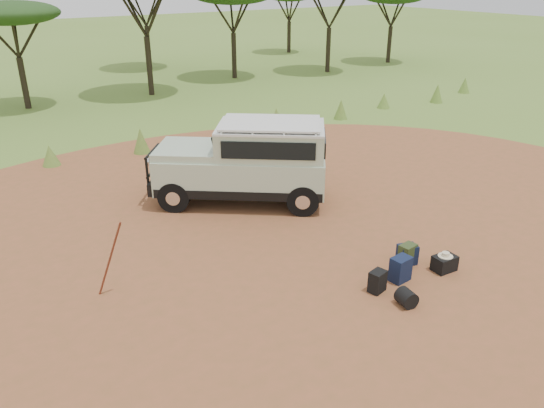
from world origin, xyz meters
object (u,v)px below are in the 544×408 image
safari_vehicle (247,164)px  backpack_black (377,282)px  duffel_navy (407,255)px  backpack_olive (407,255)px  walking_staff (110,259)px  hard_case (444,263)px  backpack_navy (400,269)px

safari_vehicle → backpack_black: size_ratio=10.44×
duffel_navy → backpack_olive: bearing=-119.7°
walking_staff → hard_case: bearing=-82.2°
safari_vehicle → walking_staff: size_ratio=2.83×
backpack_olive → duffel_navy: (0.05, 0.05, -0.03)m
safari_vehicle → backpack_navy: (0.48, -5.34, -0.84)m
backpack_navy → duffel_navy: size_ratio=1.20×
walking_staff → backpack_black: 5.33m
backpack_olive → duffel_navy: 0.07m
backpack_navy → hard_case: 1.13m
walking_staff → backpack_olive: bearing=-79.2°
walking_staff → hard_case: 6.99m
backpack_olive → duffel_navy: backpack_olive is taller
walking_staff → duffel_navy: walking_staff is taller
backpack_navy → backpack_olive: backpack_navy is taller
safari_vehicle → duffel_navy: bearing=-39.4°
backpack_black → hard_case: bearing=-19.8°
duffel_navy → backpack_black: bearing=-145.1°
backpack_black → duffel_navy: size_ratio=1.02×
backpack_navy → duffel_navy: (0.64, 0.41, -0.05)m
safari_vehicle → hard_case: size_ratio=9.80×
backpack_navy → duffel_navy: backpack_navy is taller
walking_staff → duffel_navy: bearing=-78.7°
safari_vehicle → duffel_navy: safari_vehicle is taller
walking_staff → backpack_olive: size_ratio=3.39×
backpack_olive → walking_staff: bearing=149.7°
backpack_black → backpack_navy: backpack_navy is taller
safari_vehicle → duffel_navy: (1.13, -4.93, -0.89)m
backpack_black → safari_vehicle: bearing=74.6°
safari_vehicle → duffel_navy: size_ratio=10.68×
walking_staff → backpack_black: walking_staff is taller
walking_staff → backpack_navy: (5.15, -2.81, -0.54)m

